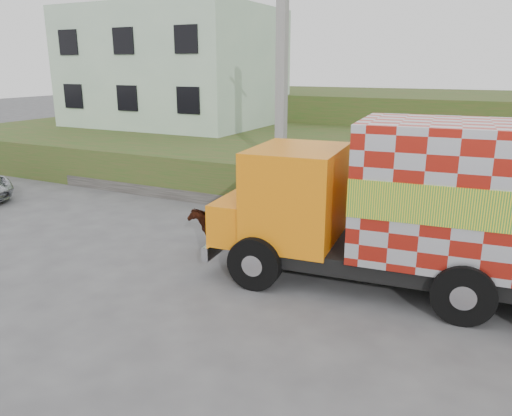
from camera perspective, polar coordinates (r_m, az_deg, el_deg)
The scene contains 9 objects.
ground at distance 12.28m, azimuth -1.81°, elevation -6.09°, with size 120.00×120.00×0.00m, color #474749.
embankment at distance 21.07m, azimuth 11.32°, elevation 5.12°, with size 40.00×12.00×1.50m, color #2B521B.
embankment_far at distance 32.59m, azimuth 17.26°, elevation 9.82°, with size 40.00×12.00×3.00m, color #2B521B.
retaining_strip at distance 16.63m, azimuth -0.96°, elevation 0.59°, with size 16.00×0.50×0.40m, color #595651.
building at distance 28.27m, azimuth -9.18°, elevation 15.58°, with size 10.00×8.00×6.00m, color #B4D0B1.
utility_pole at distance 15.96m, azimuth 2.94°, elevation 14.04°, with size 1.20×0.30×8.00m.
cargo_truck at distance 10.75m, azimuth 18.67°, elevation 0.18°, with size 8.23×3.43×3.58m.
cow at distance 13.26m, azimuth -4.92°, elevation -1.90°, with size 0.60×1.32×1.11m, color #35170D.
pedestrian at distance 17.05m, azimuth 14.37°, elevation 7.64°, with size 0.57×0.38×1.57m, color #2D2A28.
Camera 1 is at (5.47, -9.98, 4.62)m, focal length 35.00 mm.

